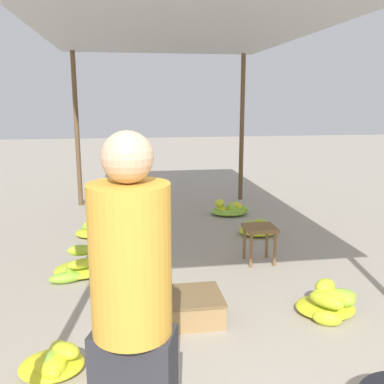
# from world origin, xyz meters

# --- Properties ---
(canopy_post_back_left) EXTENTS (0.08, 0.08, 2.59)m
(canopy_post_back_left) POSITION_xyz_m (-1.44, 6.46, 1.30)
(canopy_post_back_left) COLOR brown
(canopy_post_back_left) RESTS_ON ground
(canopy_post_back_right) EXTENTS (0.08, 0.08, 2.59)m
(canopy_post_back_right) POSITION_xyz_m (1.44, 6.46, 1.30)
(canopy_post_back_right) COLOR brown
(canopy_post_back_right) RESTS_ON ground
(canopy_tarp) EXTENTS (3.28, 6.56, 0.04)m
(canopy_tarp) POSITION_xyz_m (0.00, 3.38, 2.61)
(canopy_tarp) COLOR #B2B2B7
(canopy_tarp) RESTS_ON canopy_post_front_left
(vendor_foreground) EXTENTS (0.45, 0.45, 1.68)m
(vendor_foreground) POSITION_xyz_m (-0.64, 0.73, 0.87)
(vendor_foreground) COLOR #2D2D33
(vendor_foreground) RESTS_ON ground
(stool) EXTENTS (0.34, 0.34, 0.42)m
(stool) POSITION_xyz_m (0.82, 3.36, 0.34)
(stool) COLOR brown
(stool) RESTS_ON ground
(banana_pile_left_0) EXTENTS (0.50, 0.47, 0.26)m
(banana_pile_left_0) POSITION_xyz_m (-1.07, 4.61, 0.10)
(banana_pile_left_0) COLOR #89BB34
(banana_pile_left_0) RESTS_ON ground
(banana_pile_left_1) EXTENTS (0.58, 0.55, 0.32)m
(banana_pile_left_1) POSITION_xyz_m (-1.17, 3.29, 0.08)
(banana_pile_left_1) COLOR #A5C62F
(banana_pile_left_1) RESTS_ON ground
(banana_pile_left_2) EXTENTS (0.44, 0.55, 0.21)m
(banana_pile_left_2) POSITION_xyz_m (-1.17, 1.64, 0.07)
(banana_pile_left_2) COLOR yellow
(banana_pile_left_2) RESTS_ON ground
(banana_pile_right_0) EXTENTS (0.51, 0.53, 0.30)m
(banana_pile_right_0) POSITION_xyz_m (1.03, 2.10, 0.12)
(banana_pile_right_0) COLOR #BFD12A
(banana_pile_right_0) RESTS_ON ground
(banana_pile_right_1) EXTENTS (0.63, 0.50, 0.23)m
(banana_pile_right_1) POSITION_xyz_m (0.99, 5.43, 0.08)
(banana_pile_right_1) COLOR #91BE32
(banana_pile_right_1) RESTS_ON ground
(banana_pile_right_2) EXTENTS (0.54, 0.48, 0.22)m
(banana_pile_right_2) POSITION_xyz_m (1.09, 4.37, 0.07)
(banana_pile_right_2) COLOR #8FBE32
(banana_pile_right_2) RESTS_ON ground
(crate_near) EXTENTS (0.48, 0.48, 0.22)m
(crate_near) POSITION_xyz_m (-0.12, 2.21, 0.11)
(crate_near) COLOR #9E7A4C
(crate_near) RESTS_ON ground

